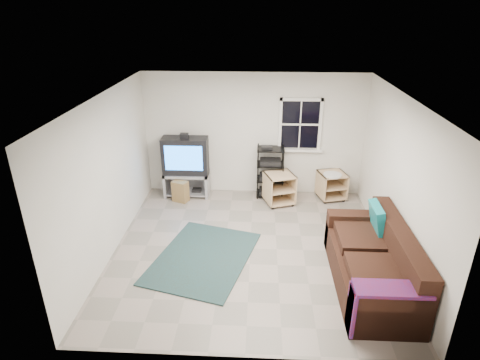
# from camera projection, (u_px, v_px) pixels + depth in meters

# --- Properties ---
(room) EXTENTS (4.60, 4.62, 4.60)m
(room) POSITION_uv_depth(u_px,v_px,m) (300.00, 128.00, 8.28)
(room) COLOR gray
(room) RESTS_ON ground
(tv_unit) EXTENTS (0.95, 0.47, 1.40)m
(tv_unit) POSITION_uv_depth(u_px,v_px,m) (186.00, 162.00, 8.47)
(tv_unit) COLOR #9F9FA7
(tv_unit) RESTS_ON ground
(av_rack) EXTENTS (0.56, 0.41, 1.13)m
(av_rack) POSITION_uv_depth(u_px,v_px,m) (270.00, 175.00, 8.54)
(av_rack) COLOR black
(av_rack) RESTS_ON ground
(side_table_left) EXTENTS (0.70, 0.70, 0.65)m
(side_table_left) POSITION_uv_depth(u_px,v_px,m) (278.00, 187.00, 8.32)
(side_table_left) COLOR tan
(side_table_left) RESTS_ON ground
(side_table_right) EXTENTS (0.65, 0.65, 0.61)m
(side_table_right) POSITION_uv_depth(u_px,v_px,m) (331.00, 183.00, 8.51)
(side_table_right) COLOR tan
(side_table_right) RESTS_ON ground
(sofa) EXTENTS (0.99, 2.23, 1.02)m
(sofa) POSITION_uv_depth(u_px,v_px,m) (374.00, 265.00, 5.84)
(sofa) COLOR black
(sofa) RESTS_ON ground
(shag_rug) EXTENTS (1.89, 2.26, 0.02)m
(shag_rug) POSITION_uv_depth(u_px,v_px,m) (203.00, 257.00, 6.60)
(shag_rug) COLOR black
(shag_rug) RESTS_ON ground
(paper_bag) EXTENTS (0.37, 0.31, 0.45)m
(paper_bag) POSITION_uv_depth(u_px,v_px,m) (180.00, 191.00, 8.41)
(paper_bag) COLOR olive
(paper_bag) RESTS_ON ground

